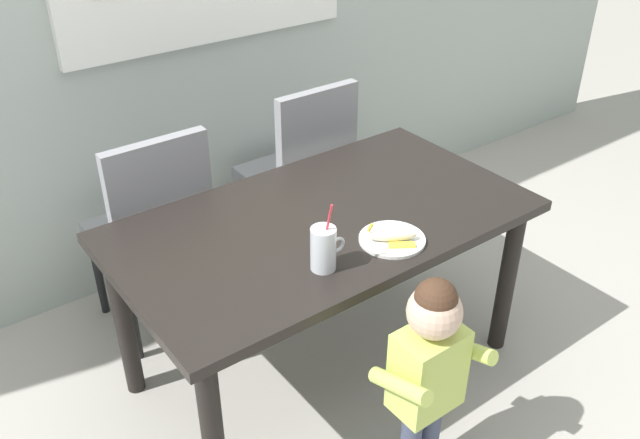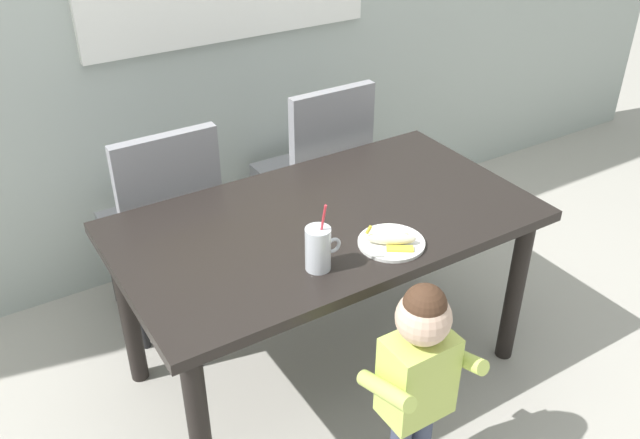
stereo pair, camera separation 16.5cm
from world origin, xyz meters
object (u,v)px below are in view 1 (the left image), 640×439
object	(u,v)px
milk_cup	(324,251)
dining_table	(324,239)
dining_chair_right	(303,166)
peeled_banana	(392,236)
dining_chair_left	(154,224)
toddler_standing	(429,362)
snack_plate	(392,239)

from	to	relation	value
milk_cup	dining_table	bearing A→B (deg)	53.11
dining_chair_right	peeled_banana	size ratio (longest dim) A/B	5.76
dining_chair_left	peeled_banana	bearing A→B (deg)	119.00
milk_cup	toddler_standing	bearing A→B (deg)	-70.11
dining_chair_left	dining_chair_right	xyz separation A→B (m)	(0.79, 0.06, 0.00)
snack_plate	peeled_banana	bearing A→B (deg)	-132.00
snack_plate	peeled_banana	distance (m)	0.03
dining_chair_right	toddler_standing	world-z (taller)	dining_chair_right
snack_plate	toddler_standing	bearing A→B (deg)	-112.70
dining_chair_left	toddler_standing	world-z (taller)	dining_chair_left
peeled_banana	milk_cup	bearing A→B (deg)	174.75
dining_chair_right	dining_chair_left	bearing A→B (deg)	4.27
dining_chair_left	milk_cup	world-z (taller)	milk_cup
milk_cup	snack_plate	bearing A→B (deg)	-2.80
dining_chair_right	milk_cup	distance (m)	1.12
dining_chair_right	snack_plate	xyz separation A→B (m)	(-0.29, -0.94, 0.19)
dining_table	peeled_banana	xyz separation A→B (m)	(0.08, -0.28, 0.13)
dining_table	snack_plate	world-z (taller)	snack_plate
toddler_standing	snack_plate	bearing A→B (deg)	67.30
toddler_standing	peeled_banana	size ratio (longest dim) A/B	5.03
peeled_banana	snack_plate	bearing A→B (deg)	48.00
toddler_standing	dining_table	bearing A→B (deg)	84.91
dining_chair_right	snack_plate	distance (m)	1.00
snack_plate	dining_chair_right	bearing A→B (deg)	72.91
peeled_banana	dining_chair_right	bearing A→B (deg)	72.54
dining_table	snack_plate	size ratio (longest dim) A/B	6.64
dining_chair_right	peeled_banana	distance (m)	1.02
dining_table	dining_chair_right	bearing A→B (deg)	60.31
peeled_banana	dining_table	bearing A→B (deg)	106.75
toddler_standing	dining_chair_left	bearing A→B (deg)	105.97
dining_table	peeled_banana	bearing A→B (deg)	-73.25
dining_chair_right	snack_plate	bearing A→B (deg)	72.91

